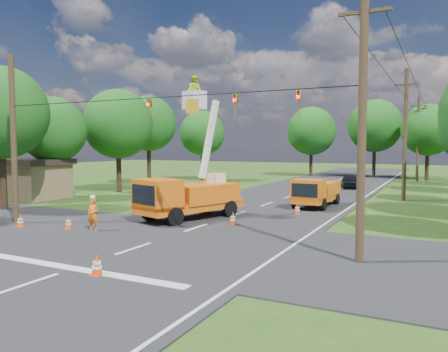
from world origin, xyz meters
The scene contains 29 objects.
ground centered at (0.00, 20.00, 0.00)m, with size 140.00×140.00×0.00m, color #244F17.
road_main centered at (0.00, 20.00, 0.00)m, with size 12.00×100.00×0.06m, color black.
road_cross centered at (0.00, 2.00, 0.00)m, with size 56.00×10.00×0.07m, color black.
stop_bar centered at (0.00, -3.20, 0.00)m, with size 9.00×0.45×0.02m, color silver.
edge_line centered at (5.60, 20.00, 0.00)m, with size 0.12×90.00×0.02m, color silver.
bucket_truck centered at (-1.81, 7.26, 1.72)m, with size 4.32×6.81×8.15m.
second_truck centered at (3.42, 15.36, 1.04)m, with size 2.31×5.44×2.00m.
ground_worker centered at (-4.15, 2.15, 0.83)m, with size 0.60×0.40×1.65m, color orange.
distant_car centered at (3.07, 29.76, 0.67)m, with size 1.57×3.91×1.33m, color black.
traffic_cone_0 centered at (1.20, -3.39, 0.36)m, with size 0.38×0.38×0.71m.
traffic_cone_1 centered at (1.28, 6.71, 0.36)m, with size 0.38×0.38×0.71m.
traffic_cone_2 centered at (3.29, 11.54, 0.36)m, with size 0.38×0.38×0.71m.
traffic_cone_3 centered at (-5.55, 1.92, 0.36)m, with size 0.38×0.38×0.71m.
traffic_cone_4 centered at (-8.18, 1.22, 0.36)m, with size 0.38×0.38×0.71m.
traffic_cone_6 centered at (3.41, 16.26, 0.36)m, with size 0.38×0.38×0.71m.
pole_right_near centered at (8.50, 2.00, 5.11)m, with size 1.80×0.30×10.00m.
pole_right_mid centered at (8.50, 22.00, 5.11)m, with size 1.80×0.30×10.00m.
pole_right_far centered at (8.50, 42.00, 5.11)m, with size 1.80×0.30×10.00m.
pole_left centered at (-9.50, 2.00, 4.50)m, with size 0.30×0.30×9.00m.
signal_span centered at (2.23, 1.99, 5.88)m, with size 18.00×0.29×1.07m.
shed centered at (-18.00, 10.00, 1.62)m, with size 5.50×4.50×3.15m.
tree_left_b centered at (-14.50, 5.00, 6.31)m, with size 6.00×6.00×9.32m.
tree_left_c centered at (-16.50, 11.00, 5.44)m, with size 5.20×5.20×8.06m.
tree_left_d centered at (-15.00, 17.00, 6.12)m, with size 6.20×6.20×9.24m.
tree_left_e centered at (-16.80, 24.00, 6.49)m, with size 5.80×5.80×9.41m.
tree_left_f centered at (-14.80, 32.00, 5.69)m, with size 5.40×5.40×8.40m.
tree_far_a centered at (-5.00, 45.00, 6.19)m, with size 6.60×6.60×9.50m.
tree_far_b centered at (3.00, 47.00, 6.81)m, with size 7.00×7.00×10.32m.
tree_far_c centered at (9.50, 44.00, 6.06)m, with size 6.20×6.20×9.18m.
Camera 1 is at (11.02, -13.91, 4.20)m, focal length 35.00 mm.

